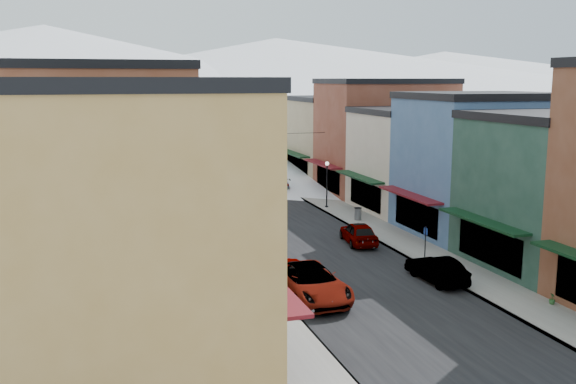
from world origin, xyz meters
TOP-DOWN VIEW (x-y plane):
  - ground at (0.00, 0.00)m, footprint 600.00×600.00m
  - road at (0.00, 60.00)m, footprint 10.00×160.00m
  - sidewalk_left at (-6.60, 60.00)m, footprint 3.20×160.00m
  - sidewalk_right at (6.60, 60.00)m, footprint 3.20×160.00m
  - curb_left at (-5.05, 60.00)m, footprint 0.10×160.00m
  - curb_right at (5.05, 60.00)m, footprint 0.10×160.00m
  - bldg_l_yellow at (-13.19, 4.00)m, footprint 11.30×8.70m
  - bldg_l_cream at (-13.19, 12.50)m, footprint 11.30×8.20m
  - bldg_l_brick_near at (-13.69, 20.50)m, footprint 12.30×8.20m
  - bldg_l_grayblue at (-13.19, 29.00)m, footprint 11.30×9.20m
  - bldg_l_brick_far at (-14.19, 38.00)m, footprint 13.30×9.20m
  - bldg_l_tan at (-13.19, 48.00)m, footprint 11.30×11.20m
  - bldg_r_green at (13.19, 12.00)m, footprint 11.30×9.20m
  - bldg_r_blue at (13.19, 21.00)m, footprint 11.30×9.20m
  - bldg_r_cream at (13.69, 30.00)m, footprint 12.30×9.20m
  - bldg_r_brick_far at (14.19, 39.00)m, footprint 13.30×9.20m
  - bldg_r_tan at (13.19, 49.00)m, footprint 11.30×11.20m
  - distant_blocks at (0.00, 83.00)m, footprint 34.00×55.00m
  - mountain_ridge at (-19.47, 277.18)m, footprint 670.00×340.00m
  - overhead_cables at (0.00, 47.50)m, footprint 16.40×15.04m
  - car_white_suv at (-3.50, 10.72)m, footprint 3.06×6.42m
  - car_silver_sedan at (-3.71, 12.88)m, footprint 2.01×4.39m
  - car_dark_hatch at (-3.91, 23.32)m, footprint 2.00×4.69m
  - car_silver_wagon at (-3.59, 36.51)m, footprint 2.03×4.86m
  - car_green_sedan at (4.30, 11.28)m, footprint 1.81×4.58m
  - car_gray_suv at (3.50, 20.54)m, footprint 2.44×4.82m
  - car_black_sedan at (3.87, 43.63)m, footprint 2.48×5.51m
  - car_lane_silver at (-1.15, 61.92)m, footprint 2.26×4.43m
  - car_lane_white at (2.17, 61.05)m, footprint 2.88×5.96m
  - parking_sign at (5.20, 14.24)m, footprint 0.09×0.32m
  - trash_can at (6.29, 27.10)m, footprint 0.60×0.60m
  - streetlamp_near at (5.76, 32.87)m, footprint 0.34×0.34m
  - streetlamp_far at (5.43, 44.41)m, footprint 0.37×0.37m
  - planter_far at (7.80, 5.87)m, footprint 0.45×0.45m
  - snow_pile_near at (-4.71, 8.86)m, footprint 2.06×2.47m
  - snow_pile_mid at (-4.88, 20.03)m, footprint 2.38×2.66m
  - snow_pile_far at (-4.88, 34.88)m, footprint 2.10×2.49m

SIDE VIEW (x-z plane):
  - ground at x=0.00m, z-range 0.00..0.00m
  - road at x=0.00m, z-range 0.00..0.01m
  - sidewalk_left at x=-6.60m, z-range 0.00..0.15m
  - sidewalk_right at x=6.60m, z-range 0.00..0.15m
  - curb_left at x=-5.05m, z-range 0.00..0.15m
  - curb_right at x=5.05m, z-range 0.00..0.15m
  - snow_pile_near at x=-4.71m, z-range -0.02..0.85m
  - snow_pile_far at x=-4.88m, z-range -0.02..0.87m
  - planter_far at x=7.80m, z-range 0.15..0.72m
  - snow_pile_mid at x=-4.88m, z-range -0.02..0.98m
  - trash_can at x=6.29m, z-range 0.16..1.18m
  - car_silver_wagon at x=-3.59m, z-range 0.00..1.40m
  - car_lane_silver at x=-1.15m, z-range 0.00..1.44m
  - car_silver_sedan at x=-3.71m, z-range 0.00..1.46m
  - car_green_sedan at x=4.30m, z-range 0.00..1.48m
  - car_dark_hatch at x=-3.91m, z-range 0.00..1.51m
  - car_black_sedan at x=3.87m, z-range 0.00..1.57m
  - car_gray_suv at x=3.50m, z-range 0.00..1.57m
  - car_lane_white at x=2.17m, z-range 0.00..1.63m
  - car_white_suv at x=-3.50m, z-range 0.00..1.77m
  - parking_sign at x=5.20m, z-range 0.35..2.74m
  - streetlamp_near at x=5.76m, z-range 0.68..4.77m
  - streetlamp_far at x=5.43m, z-range 0.73..5.19m
  - distant_blocks at x=0.00m, z-range 0.00..8.00m
  - bldg_r_cream at x=13.69m, z-range 0.01..9.01m
  - bldg_l_grayblue at x=-13.19m, z-range 0.01..9.01m
  - bldg_r_tan at x=13.19m, z-range 0.01..9.51m
  - bldg_r_green at x=13.19m, z-range 0.01..9.51m
  - bldg_l_cream at x=-13.19m, z-range 0.01..9.51m
  - bldg_l_tan at x=-13.19m, z-range 0.01..10.01m
  - bldg_r_blue at x=13.19m, z-range 0.01..10.51m
  - bldg_l_brick_far at x=-14.19m, z-range 0.01..11.01m
  - bldg_r_brick_far at x=14.19m, z-range 0.01..11.51m
  - bldg_l_yellow at x=-13.19m, z-range 0.01..11.51m
  - overhead_cables at x=0.00m, z-range 6.18..6.22m
  - bldg_l_brick_near at x=-13.69m, z-range 0.01..12.51m
  - mountain_ridge at x=-19.47m, z-range -2.64..31.36m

